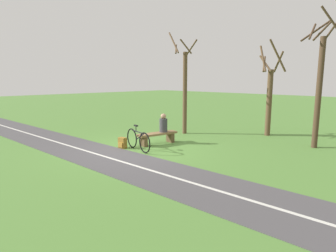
{
  "coord_description": "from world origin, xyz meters",
  "views": [
    {
      "loc": [
        6.42,
        8.04,
        2.59
      ],
      "look_at": [
        -0.51,
        1.08,
        0.95
      ],
      "focal_mm": 30.18,
      "sensor_mm": 36.0,
      "label": 1
    }
  ],
  "objects_px": {
    "tree_far_left": "(184,88)",
    "backpack": "(122,143)",
    "bicycle": "(138,140)",
    "tree_mid_field": "(319,85)",
    "person_seated": "(163,124)",
    "tree_far_right": "(269,95)",
    "bench": "(157,136)"
  },
  "relations": [
    {
      "from": "backpack",
      "to": "person_seated",
      "type": "bearing_deg",
      "value": 164.06
    },
    {
      "from": "bicycle",
      "to": "tree_mid_field",
      "type": "xyz_separation_m",
      "value": [
        -5.06,
        4.4,
        1.99
      ]
    },
    {
      "from": "bench",
      "to": "bicycle",
      "type": "bearing_deg",
      "value": 21.03
    },
    {
      "from": "backpack",
      "to": "tree_far_left",
      "type": "distance_m",
      "value": 4.34
    },
    {
      "from": "bench",
      "to": "tree_mid_field",
      "type": "xyz_separation_m",
      "value": [
        -3.88,
        4.65,
        2.06
      ]
    },
    {
      "from": "tree_mid_field",
      "to": "tree_far_left",
      "type": "relative_size",
      "value": 1.06
    },
    {
      "from": "tree_mid_field",
      "to": "tree_far_left",
      "type": "xyz_separation_m",
      "value": [
        1.43,
        -5.41,
        -0.21
      ]
    },
    {
      "from": "tree_far_right",
      "to": "tree_mid_field",
      "type": "height_order",
      "value": "tree_mid_field"
    },
    {
      "from": "bench",
      "to": "tree_far_left",
      "type": "relative_size",
      "value": 0.37
    },
    {
      "from": "backpack",
      "to": "tree_far_right",
      "type": "height_order",
      "value": "tree_far_right"
    },
    {
      "from": "bench",
      "to": "backpack",
      "type": "height_order",
      "value": "bench"
    },
    {
      "from": "backpack",
      "to": "tree_far_left",
      "type": "relative_size",
      "value": 0.09
    },
    {
      "from": "bench",
      "to": "person_seated",
      "type": "distance_m",
      "value": 0.56
    },
    {
      "from": "bench",
      "to": "tree_mid_field",
      "type": "height_order",
      "value": "tree_mid_field"
    },
    {
      "from": "tree_far_right",
      "to": "tree_far_left",
      "type": "distance_m",
      "value": 3.87
    },
    {
      "from": "tree_mid_field",
      "to": "person_seated",
      "type": "bearing_deg",
      "value": -52.06
    },
    {
      "from": "bicycle",
      "to": "tree_mid_field",
      "type": "bearing_deg",
      "value": 59.16
    },
    {
      "from": "bicycle",
      "to": "tree_far_left",
      "type": "height_order",
      "value": "tree_far_left"
    },
    {
      "from": "person_seated",
      "to": "backpack",
      "type": "bearing_deg",
      "value": -6.51
    },
    {
      "from": "tree_far_left",
      "to": "backpack",
      "type": "bearing_deg",
      "value": 4.8
    },
    {
      "from": "tree_mid_field",
      "to": "tree_far_left",
      "type": "distance_m",
      "value": 5.6
    },
    {
      "from": "bench",
      "to": "tree_mid_field",
      "type": "bearing_deg",
      "value": 139.26
    },
    {
      "from": "tree_far_right",
      "to": "tree_mid_field",
      "type": "distance_m",
      "value": 2.58
    },
    {
      "from": "tree_far_left",
      "to": "tree_mid_field",
      "type": "bearing_deg",
      "value": 104.82
    },
    {
      "from": "backpack",
      "to": "bicycle",
      "type": "bearing_deg",
      "value": 107.44
    },
    {
      "from": "bicycle",
      "to": "tree_far_right",
      "type": "xyz_separation_m",
      "value": [
        -6.0,
        2.05,
        1.49
      ]
    },
    {
      "from": "backpack",
      "to": "tree_mid_field",
      "type": "height_order",
      "value": "tree_mid_field"
    },
    {
      "from": "bicycle",
      "to": "backpack",
      "type": "bearing_deg",
      "value": -152.39
    },
    {
      "from": "tree_far_left",
      "to": "bench",
      "type": "bearing_deg",
      "value": 17.21
    },
    {
      "from": "bench",
      "to": "tree_far_right",
      "type": "height_order",
      "value": "tree_far_right"
    },
    {
      "from": "tree_mid_field",
      "to": "backpack",
      "type": "bearing_deg",
      "value": -43.92
    },
    {
      "from": "bench",
      "to": "bicycle",
      "type": "height_order",
      "value": "bicycle"
    }
  ]
}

